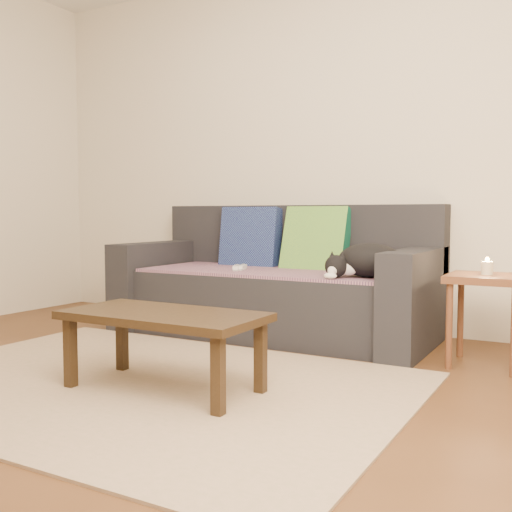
{
  "coord_description": "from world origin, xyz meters",
  "views": [
    {
      "loc": [
        1.84,
        -2.0,
        0.81
      ],
      "look_at": [
        0.05,
        1.2,
        0.55
      ],
      "focal_mm": 42.0,
      "sensor_mm": 36.0,
      "label": 1
    }
  ],
  "objects_px": {
    "cat": "(367,261)",
    "side_table": "(486,291)",
    "sofa": "(276,288)",
    "wii_remote_a": "(236,268)",
    "coffee_table": "(164,322)",
    "wii_remote_b": "(242,267)"
  },
  "relations": [
    {
      "from": "cat",
      "to": "side_table",
      "type": "bearing_deg",
      "value": -4.18
    },
    {
      "from": "sofa",
      "to": "wii_remote_a",
      "type": "distance_m",
      "value": 0.32
    },
    {
      "from": "sofa",
      "to": "coffee_table",
      "type": "bearing_deg",
      "value": -83.28
    },
    {
      "from": "sofa",
      "to": "wii_remote_b",
      "type": "bearing_deg",
      "value": -135.13
    },
    {
      "from": "wii_remote_b",
      "to": "coffee_table",
      "type": "distance_m",
      "value": 1.33
    },
    {
      "from": "wii_remote_a",
      "to": "side_table",
      "type": "xyz_separation_m",
      "value": [
        1.56,
        -0.03,
        -0.05
      ]
    },
    {
      "from": "sofa",
      "to": "side_table",
      "type": "xyz_separation_m",
      "value": [
        1.37,
        -0.24,
        0.09
      ]
    },
    {
      "from": "wii_remote_a",
      "to": "wii_remote_b",
      "type": "bearing_deg",
      "value": -41.96
    },
    {
      "from": "sofa",
      "to": "wii_remote_a",
      "type": "relative_size",
      "value": 14.0
    },
    {
      "from": "sofa",
      "to": "wii_remote_b",
      "type": "xyz_separation_m",
      "value": [
        -0.17,
        -0.17,
        0.15
      ]
    },
    {
      "from": "cat",
      "to": "side_table",
      "type": "xyz_separation_m",
      "value": [
        0.66,
        0.0,
        -0.13
      ]
    },
    {
      "from": "cat",
      "to": "side_table",
      "type": "height_order",
      "value": "cat"
    },
    {
      "from": "coffee_table",
      "to": "cat",
      "type": "bearing_deg",
      "value": 65.47
    },
    {
      "from": "cat",
      "to": "wii_remote_b",
      "type": "xyz_separation_m",
      "value": [
        -0.89,
        0.08,
        -0.08
      ]
    },
    {
      "from": "coffee_table",
      "to": "sofa",
      "type": "bearing_deg",
      "value": 96.72
    },
    {
      "from": "cat",
      "to": "side_table",
      "type": "relative_size",
      "value": 0.94
    },
    {
      "from": "sofa",
      "to": "wii_remote_a",
      "type": "bearing_deg",
      "value": -129.98
    },
    {
      "from": "sofa",
      "to": "side_table",
      "type": "bearing_deg",
      "value": -10.1
    },
    {
      "from": "wii_remote_a",
      "to": "coffee_table",
      "type": "height_order",
      "value": "wii_remote_a"
    },
    {
      "from": "cat",
      "to": "wii_remote_a",
      "type": "distance_m",
      "value": 0.9
    },
    {
      "from": "sofa",
      "to": "coffee_table",
      "type": "xyz_separation_m",
      "value": [
        0.17,
        -1.44,
        0.01
      ]
    },
    {
      "from": "side_table",
      "to": "coffee_table",
      "type": "distance_m",
      "value": 1.7
    }
  ]
}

